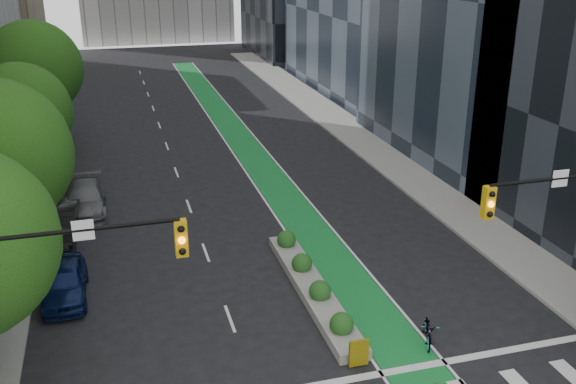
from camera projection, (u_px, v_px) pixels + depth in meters
sidewalk_left at (24, 180)px, 39.70m from camera, size 3.60×90.00×0.15m
sidewalk_right at (376, 149)px, 45.70m from camera, size 3.60×90.00×0.15m
bike_lane_paint at (241, 140)px, 47.98m from camera, size 2.20×70.00×0.01m
tree_midfar at (21, 113)px, 35.46m from camera, size 5.60×5.60×7.76m
tree_far at (34, 69)px, 44.16m from camera, size 6.60×6.60×9.00m
signal_left at (31, 307)px, 16.77m from camera, size 6.14×0.51×7.20m
median_planter at (312, 285)px, 26.77m from camera, size 1.20×10.26×1.10m
bicycle at (428, 330)px, 23.41m from camera, size 1.30×1.94×0.96m
parked_car_left_near at (65, 282)px, 26.27m from camera, size 1.78×4.35×1.48m
parked_car_left_mid at (58, 225)px, 31.37m from camera, size 1.99×5.07×1.64m
parked_car_left_far at (85, 199)px, 34.79m from camera, size 2.16×5.29×1.53m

